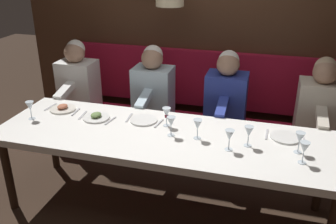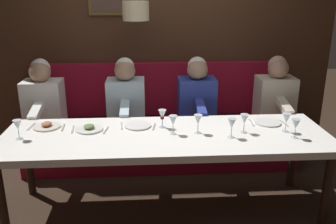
{
  "view_description": "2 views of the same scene",
  "coord_description": "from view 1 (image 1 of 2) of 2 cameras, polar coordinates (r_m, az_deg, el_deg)",
  "views": [
    {
      "loc": [
        -2.55,
        -0.76,
        2.12
      ],
      "look_at": [
        0.05,
        -0.02,
        0.92
      ],
      "focal_mm": 39.39,
      "sensor_mm": 36.0,
      "label": 1
    },
    {
      "loc": [
        -2.86,
        0.16,
        1.9
      ],
      "look_at": [
        0.05,
        -0.02,
        0.92
      ],
      "focal_mm": 38.72,
      "sensor_mm": 36.0,
      "label": 2
    }
  ],
  "objects": [
    {
      "name": "ground_plane",
      "position": [
        3.4,
        -0.61,
        -14.62
      ],
      "size": [
        12.0,
        12.0,
        0.0
      ],
      "primitive_type": "plane",
      "color": "#332319"
    },
    {
      "name": "dining_table",
      "position": [
        3.02,
        -0.66,
        -4.49
      ],
      "size": [
        0.9,
        2.79,
        0.74
      ],
      "color": "white",
      "rests_on": "ground_plane"
    },
    {
      "name": "banquette_bench",
      "position": [
        4.0,
        2.98,
        -4.38
      ],
      "size": [
        0.52,
        2.99,
        0.45
      ],
      "primitive_type": "cube",
      "color": "maroon",
      "rests_on": "ground_plane"
    },
    {
      "name": "back_wall_panel",
      "position": [
        4.15,
        5.06,
        13.37
      ],
      "size": [
        0.59,
        4.19,
        2.9
      ],
      "color": "#422819",
      "rests_on": "ground_plane"
    },
    {
      "name": "diner_nearest",
      "position": [
        3.7,
        22.44,
        1.43
      ],
      "size": [
        0.6,
        0.4,
        0.79
      ],
      "color": "beige",
      "rests_on": "banquette_bench"
    },
    {
      "name": "diner_near",
      "position": [
        3.69,
        9.01,
        2.92
      ],
      "size": [
        0.6,
        0.4,
        0.79
      ],
      "color": "#283893",
      "rests_on": "banquette_bench"
    },
    {
      "name": "diner_middle",
      "position": [
        3.84,
        -2.35,
        4.06
      ],
      "size": [
        0.6,
        0.4,
        0.79
      ],
      "color": "silver",
      "rests_on": "banquette_bench"
    },
    {
      "name": "diner_far",
      "position": [
        4.18,
        -13.8,
        5.05
      ],
      "size": [
        0.6,
        0.4,
        0.79
      ],
      "color": "white",
      "rests_on": "banquette_bench"
    },
    {
      "name": "place_setting_0",
      "position": [
        3.58,
        -15.98,
        0.55
      ],
      "size": [
        0.24,
        0.32,
        0.05
      ],
      "color": "silver",
      "rests_on": "dining_table"
    },
    {
      "name": "place_setting_1",
      "position": [
        3.08,
        17.72,
        -3.74
      ],
      "size": [
        0.24,
        0.32,
        0.01
      ],
      "color": "white",
      "rests_on": "dining_table"
    },
    {
      "name": "place_setting_2",
      "position": [
        3.23,
        -3.79,
        -1.26
      ],
      "size": [
        0.24,
        0.32,
        0.01
      ],
      "color": "white",
      "rests_on": "dining_table"
    },
    {
      "name": "place_setting_3",
      "position": [
        3.33,
        -11.05,
        -0.73
      ],
      "size": [
        0.24,
        0.33,
        0.05
      ],
      "color": "white",
      "rests_on": "dining_table"
    },
    {
      "name": "wine_glass_0",
      "position": [
        2.85,
        19.73,
        -3.86
      ],
      "size": [
        0.07,
        0.07,
        0.16
      ],
      "color": "silver",
      "rests_on": "dining_table"
    },
    {
      "name": "wine_glass_1",
      "position": [
        3.09,
        -0.22,
        -0.19
      ],
      "size": [
        0.07,
        0.07,
        0.16
      ],
      "color": "silver",
      "rests_on": "dining_table"
    },
    {
      "name": "wine_glass_2",
      "position": [
        2.76,
        9.5,
        -3.65
      ],
      "size": [
        0.07,
        0.07,
        0.16
      ],
      "color": "silver",
      "rests_on": "dining_table"
    },
    {
      "name": "wine_glass_3",
      "position": [
        2.89,
        4.61,
        -2.03
      ],
      "size": [
        0.07,
        0.07,
        0.16
      ],
      "color": "silver",
      "rests_on": "dining_table"
    },
    {
      "name": "wine_glass_4",
      "position": [
        2.73,
        20.36,
        -5.27
      ],
      "size": [
        0.07,
        0.07,
        0.16
      ],
      "color": "silver",
      "rests_on": "dining_table"
    },
    {
      "name": "wine_glass_5",
      "position": [
        3.44,
        -20.57,
        0.78
      ],
      "size": [
        0.07,
        0.07,
        0.16
      ],
      "color": "silver",
      "rests_on": "dining_table"
    },
    {
      "name": "wine_glass_6",
      "position": [
        2.84,
        12.4,
        -3.05
      ],
      "size": [
        0.07,
        0.07,
        0.16
      ],
      "color": "silver",
      "rests_on": "dining_table"
    },
    {
      "name": "wine_glass_7",
      "position": [
        2.93,
        0.48,
        -1.6
      ],
      "size": [
        0.07,
        0.07,
        0.16
      ],
      "color": "silver",
      "rests_on": "dining_table"
    }
  ]
}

